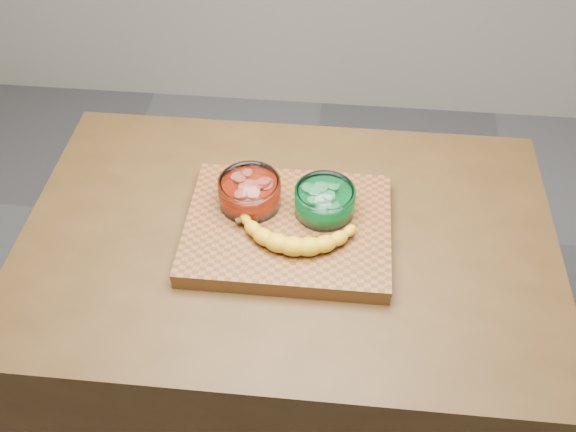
{
  "coord_description": "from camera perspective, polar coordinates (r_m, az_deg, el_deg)",
  "views": [
    {
      "loc": [
        0.1,
        -0.97,
        1.96
      ],
      "look_at": [
        0.0,
        0.0,
        0.96
      ],
      "focal_mm": 40.0,
      "sensor_mm": 36.0,
      "label": 1
    }
  ],
  "objects": [
    {
      "name": "cutting_board",
      "position": [
        1.42,
        0.0,
        -1.12
      ],
      "size": [
        0.45,
        0.35,
        0.04
      ],
      "primitive_type": "cube",
      "color": "brown",
      "rests_on": "counter"
    },
    {
      "name": "bowl_red",
      "position": [
        1.43,
        -3.42,
        2.12
      ],
      "size": [
        0.14,
        0.14,
        0.07
      ],
      "color": "white",
      "rests_on": "cutting_board"
    },
    {
      "name": "bowl_green",
      "position": [
        1.41,
        3.28,
        1.35
      ],
      "size": [
        0.13,
        0.13,
        0.06
      ],
      "color": "white",
      "rests_on": "cutting_board"
    },
    {
      "name": "banana",
      "position": [
        1.36,
        0.72,
        -1.63
      ],
      "size": [
        0.29,
        0.13,
        0.04
      ],
      "primitive_type": null,
      "color": "gold",
      "rests_on": "cutting_board"
    },
    {
      "name": "ground",
      "position": [
        2.19,
        0.0,
        -17.8
      ],
      "size": [
        3.5,
        3.5,
        0.0
      ],
      "primitive_type": "plane",
      "color": "slate",
      "rests_on": "ground"
    },
    {
      "name": "counter",
      "position": [
        1.79,
        0.0,
        -11.41
      ],
      "size": [
        1.2,
        0.8,
        0.9
      ],
      "primitive_type": "cube",
      "color": "#472F15",
      "rests_on": "ground"
    }
  ]
}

